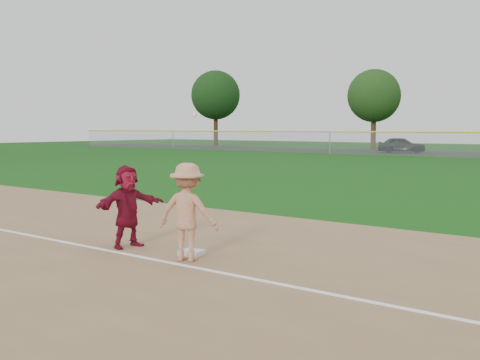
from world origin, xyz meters
The scene contains 8 objects.
ground centered at (0.00, 0.00, 0.00)m, with size 160.00×160.00×0.00m, color #11480D.
foul_line centered at (0.00, -0.80, 0.03)m, with size 60.00×0.10×0.01m, color white.
first_base centered at (0.11, -0.08, 0.06)m, with size 0.39×0.39×0.09m, color silver.
base_runner centered at (-1.39, -0.32, 0.83)m, with size 1.51×0.48×1.62m, color maroon.
car_left centered at (-15.40, 45.32, 0.75)m, with size 1.75×4.35×1.48m, color black.
first_base_play centered at (0.36, -0.45, 0.89)m, with size 1.27×0.98×2.61m.
tree_0 centered at (-44.00, 52.00, 6.59)m, with size 6.40×6.40×9.81m.
tree_1 centered at (-22.00, 53.00, 5.83)m, with size 5.80×5.80×8.75m.
Camera 1 is at (7.61, -8.12, 2.37)m, focal length 45.00 mm.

